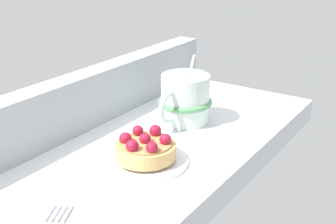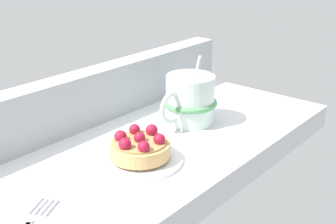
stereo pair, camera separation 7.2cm
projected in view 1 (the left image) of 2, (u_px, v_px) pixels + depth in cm
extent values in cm
cube|color=silver|center=(145.00, 158.00, 72.54)|extent=(71.65, 31.31, 4.35)
cube|color=#9EA3A8|center=(80.00, 102.00, 76.99)|extent=(70.22, 4.32, 9.39)
cylinder|color=silver|center=(146.00, 160.00, 66.34)|extent=(12.61, 12.61, 0.97)
cylinder|color=silver|center=(146.00, 161.00, 66.43)|extent=(6.93, 6.93, 0.48)
cylinder|color=tan|center=(145.00, 150.00, 65.78)|extent=(8.99, 8.99, 2.07)
cylinder|color=#AB854F|center=(145.00, 143.00, 65.35)|extent=(7.91, 7.91, 0.30)
sphere|color=maroon|center=(145.00, 139.00, 65.11)|extent=(1.69, 1.69, 1.69)
sphere|color=maroon|center=(155.00, 131.00, 67.50)|extent=(1.84, 1.84, 1.84)
sphere|color=maroon|center=(138.00, 131.00, 67.60)|extent=(1.69, 1.69, 1.69)
sphere|color=maroon|center=(125.00, 138.00, 65.32)|extent=(1.85, 1.85, 1.85)
sphere|color=maroon|center=(132.00, 146.00, 62.77)|extent=(1.82, 1.82, 1.82)
sphere|color=maroon|center=(152.00, 148.00, 62.34)|extent=(1.71, 1.71, 1.71)
sphere|color=maroon|center=(165.00, 140.00, 64.78)|extent=(1.74, 1.74, 1.74)
cylinder|color=silver|center=(187.00, 99.00, 79.42)|extent=(8.52, 8.52, 8.60)
torus|color=#569960|center=(187.00, 102.00, 79.63)|extent=(9.60, 9.60, 1.03)
torus|color=silver|center=(171.00, 108.00, 75.47)|extent=(5.69, 0.87, 5.69)
cylinder|color=silver|center=(189.00, 70.00, 79.28)|extent=(0.75, 1.79, 5.49)
cube|color=#B7B7BC|center=(67.00, 213.00, 53.94)|extent=(3.24, 1.78, 0.60)
cube|color=#B7B7BC|center=(62.00, 213.00, 54.02)|extent=(3.24, 1.78, 0.60)
cube|color=#B7B7BC|center=(56.00, 213.00, 54.11)|extent=(3.24, 1.78, 0.60)
cube|color=#B7B7BC|center=(50.00, 212.00, 54.20)|extent=(3.24, 1.78, 0.60)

